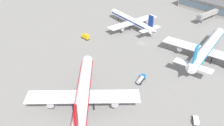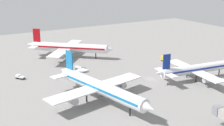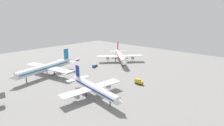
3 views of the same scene
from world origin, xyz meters
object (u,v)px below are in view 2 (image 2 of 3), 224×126
Objects in this scene: safety_cone_near_gate at (61,77)px; safety_cone_mid_apron at (149,50)px; fuel_truck at (80,69)px; airplane_at_gate at (196,69)px; catering_truck at (165,58)px; airplane_distant at (100,87)px; airplane_taxiing at (69,47)px; pushback_tractor at (20,77)px.

safety_cone_near_gate is 73.22m from safety_cone_mid_apron.
airplane_at_gate is at bearing 29.77° from fuel_truck.
catering_truck is at bearing -2.07° from safety_cone_near_gate.
airplane_at_gate is at bearing 78.49° from airplane_distant.
catering_truck is 63.08m from safety_cone_near_gate.
catering_truck is at bearing 83.29° from airplane_at_gate.
catering_truck is at bearing -106.21° from safety_cone_mid_apron.
airplane_at_gate is 64.98m from safety_cone_near_gate.
airplane_taxiing is at bearing 167.83° from safety_cone_mid_apron.
airplane_taxiing is at bearing 60.97° from safety_cone_near_gate.
catering_truck is (44.83, -35.05, -4.32)m from airplane_taxiing.
pushback_tractor is 7.82× the size of safety_cone_mid_apron.
safety_cone_near_gate is at bearing -152.73° from pushback_tractor.
airplane_taxiing is 6.69× the size of fuel_truck.
airplane_distant reaches higher than airplane_at_gate.
fuel_truck is 50.85m from catering_truck.
airplane_at_gate is at bearing -31.80° from safety_cone_near_gate.
fuel_truck is (-5.49, -27.75, -4.63)m from airplane_taxiing.
safety_cone_near_gate is (17.27, -9.01, -0.67)m from pushback_tractor.
fuel_truck is 1.16× the size of catering_truck.
fuel_truck reaches higher than pushback_tractor.
airplane_distant is 9.65× the size of catering_truck.
safety_cone_near_gate is (-63.02, 2.27, -1.40)m from catering_truck.
fuel_truck is at bearing 154.65° from airplane_distant.
airplane_at_gate reaches higher than fuel_truck.
airplane_distant is 91.61× the size of safety_cone_near_gate.
airplane_taxiing is 73.39× the size of safety_cone_mid_apron.
fuel_truck is at bearing -163.85° from safety_cone_mid_apron.
pushback_tractor is 0.71× the size of fuel_truck.
fuel_truck is (29.96, -3.98, 0.42)m from pushback_tractor.
airplane_at_gate is 84.34m from pushback_tractor.
pushback_tractor is at bearing -115.05° from fuel_truck.
airplane_at_gate reaches higher than safety_cone_mid_apron.
pushback_tractor is at bearing -171.78° from safety_cone_mid_apron.
airplane_distant reaches higher than safety_cone_near_gate.
catering_truck is (80.29, -11.28, 0.73)m from pushback_tractor.
safety_cone_near_gate is (-12.70, -5.02, -1.09)m from fuel_truck.
pushback_tractor is at bearing 156.47° from airplane_at_gate.
fuel_truck is 10.97× the size of safety_cone_near_gate.
airplane_at_gate is at bearing -156.00° from pushback_tractor.
catering_truck is at bearing 4.05° from airplane_taxiing.
airplane_at_gate is at bearing -107.10° from catering_truck.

